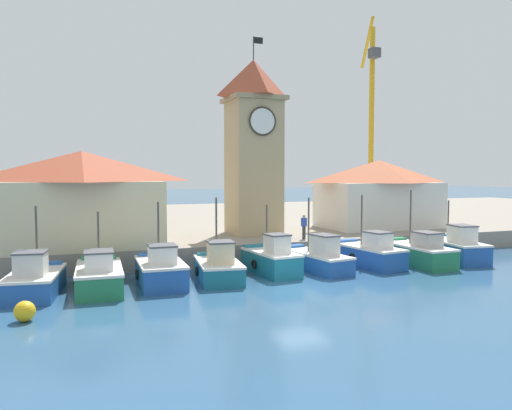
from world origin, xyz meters
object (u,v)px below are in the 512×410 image
fishing_boat_right_inner (368,254)px  fishing_boat_right_outer (417,252)px  fishing_boat_far_right (454,248)px  port_crane_far (371,140)px  fishing_boat_left_outer (99,275)px  fishing_boat_center (271,260)px  fishing_boat_left_inner (160,270)px  warehouse_left (82,197)px  fishing_boat_mid_right (316,258)px  dock_worker_near_tower (304,226)px  fishing_boat_far_left (35,280)px  clock_tower (254,143)px  warehouse_right (379,193)px  fishing_boat_mid_left (218,267)px  mooring_buoy (25,311)px

fishing_boat_right_inner → fishing_boat_right_outer: fishing_boat_right_outer is taller
fishing_boat_far_right → port_crane_far: size_ratio=0.26×
fishing_boat_left_outer → fishing_boat_center: 9.16m
fishing_boat_left_inner → fishing_boat_center: bearing=5.5°
fishing_boat_right_inner → warehouse_left: (-15.99, 6.32, 3.37)m
fishing_boat_mid_right → dock_worker_near_tower: (1.23, 4.08, 1.37)m
dock_worker_near_tower → fishing_boat_far_right: bearing=-27.0°
fishing_boat_far_right → port_crane_far: 24.69m
fishing_boat_far_left → fishing_boat_center: 11.96m
fishing_boat_left_outer → fishing_boat_right_inner: fishing_boat_right_inner is taller
clock_tower → port_crane_far: (18.64, 13.47, 1.49)m
warehouse_left → warehouse_right: (22.46, 2.20, -0.15)m
clock_tower → dock_worker_near_tower: size_ratio=8.58×
fishing_boat_right_outer → port_crane_far: size_ratio=0.25×
port_crane_far → warehouse_right: bearing=-121.0°
dock_worker_near_tower → fishing_boat_far_left: bearing=-163.2°
fishing_boat_center → warehouse_right: warehouse_right is taller
fishing_boat_center → warehouse_left: 12.06m
fishing_boat_far_left → dock_worker_near_tower: size_ratio=2.88×
fishing_boat_left_outer → warehouse_left: bearing=94.2°
fishing_boat_right_outer → port_crane_far: port_crane_far is taller
fishing_boat_left_inner → fishing_boat_mid_right: size_ratio=0.82×
fishing_boat_left_inner → fishing_boat_right_outer: bearing=0.2°
fishing_boat_left_outer → fishing_boat_mid_right: fishing_boat_mid_right is taller
warehouse_right → fishing_boat_mid_right: bearing=-139.5°
fishing_boat_mid_left → fishing_boat_far_right: fishing_boat_mid_left is taller
fishing_boat_left_outer → mooring_buoy: fishing_boat_left_outer is taller
fishing_boat_mid_right → mooring_buoy: (-14.84, -5.02, -0.31)m
warehouse_right → mooring_buoy: (-24.85, -13.56, -3.59)m
fishing_boat_far_right → dock_worker_near_tower: 9.62m
fishing_boat_left_outer → fishing_boat_far_right: 21.66m
fishing_boat_far_left → fishing_boat_right_inner: (18.28, 0.76, 0.05)m
mooring_buoy → fishing_boat_right_inner: bearing=15.4°
fishing_boat_left_outer → fishing_boat_left_inner: (2.92, 0.07, 0.04)m
fishing_boat_left_inner → port_crane_far: bearing=39.6°
warehouse_left → fishing_boat_mid_left: bearing=-47.1°
fishing_boat_left_outer → mooring_buoy: 5.18m
port_crane_far → fishing_boat_mid_right: bearing=-129.6°
clock_tower → warehouse_left: bearing=-171.7°
fishing_boat_right_outer → mooring_buoy: 21.87m
fishing_boat_center → fishing_boat_right_inner: (6.34, 0.11, -0.04)m
fishing_boat_far_left → fishing_boat_left_inner: (5.73, 0.05, 0.04)m
fishing_boat_far_left → warehouse_right: 26.63m
warehouse_left → mooring_buoy: warehouse_left is taller
clock_tower → dock_worker_near_tower: (2.07, -3.96, -5.65)m
fishing_boat_left_outer → fishing_boat_far_right: size_ratio=0.94×
fishing_boat_far_left → fishing_boat_right_outer: fishing_boat_right_outer is taller
fishing_boat_mid_left → warehouse_left: warehouse_left is taller
fishing_boat_right_outer → warehouse_right: 10.31m
fishing_boat_center → warehouse_left: bearing=146.4°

